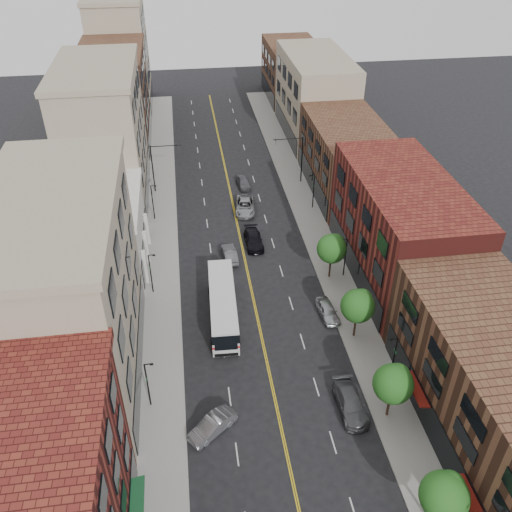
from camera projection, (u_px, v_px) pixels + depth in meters
name	position (u px, v px, depth m)	size (l,w,h in m)	color
ground	(290.00, 470.00, 42.76)	(220.00, 220.00, 0.00)	black
sidewalk_left	(162.00, 238.00, 69.89)	(4.00, 110.00, 0.15)	gray
sidewalk_right	(313.00, 227.00, 72.20)	(4.00, 110.00, 0.15)	gray
bldg_l_tanoffice	(69.00, 297.00, 46.14)	(10.00, 22.00, 18.00)	gray
bldg_l_white	(99.00, 234.00, 63.59)	(10.00, 14.00, 8.00)	silver
bldg_l_far_a	(104.00, 137.00, 74.47)	(10.00, 20.00, 18.00)	gray
bldg_l_far_b	(116.00, 99.00, 91.52)	(10.00, 20.00, 15.00)	#563222
bldg_l_far_c	(121.00, 55.00, 104.65)	(10.00, 16.00, 20.00)	gray
bldg_r_near	(508.00, 404.00, 41.84)	(10.00, 26.00, 10.00)	#563222
bldg_r_mid	(400.00, 229.00, 60.69)	(10.00, 22.00, 12.00)	#581A17
bldg_r_far_a	(347.00, 158.00, 78.26)	(10.00, 20.00, 10.00)	#563222
bldg_r_far_b	(315.00, 96.00, 94.10)	(10.00, 22.00, 14.00)	gray
bldg_r_far_c	(292.00, 71.00, 111.15)	(10.00, 18.00, 11.00)	#563222
tree_r_0	(445.00, 494.00, 36.67)	(3.40, 3.40, 5.59)	black
tree_r_1	(394.00, 382.00, 44.76)	(3.40, 3.40, 5.59)	black
tree_r_2	(358.00, 305.00, 52.85)	(3.40, 3.40, 5.59)	black
tree_r_3	(332.00, 248.00, 60.95)	(3.40, 3.40, 5.59)	black
lamp_l_1	(148.00, 382.00, 46.26)	(0.81, 0.55, 5.05)	black
lamp_l_2	(151.00, 271.00, 59.21)	(0.81, 0.55, 5.05)	black
lamp_l_3	(153.00, 200.00, 72.16)	(0.81, 0.55, 5.05)	black
lamp_r_1	(394.00, 356.00, 48.79)	(0.81, 0.55, 5.05)	black
lamp_r_2	(345.00, 255.00, 61.73)	(0.81, 0.55, 5.05)	black
lamp_r_3	(313.00, 189.00, 74.68)	(0.81, 0.55, 5.05)	black
signal_mast_left	(157.00, 163.00, 77.75)	(4.49, 0.18, 7.20)	black
signal_mast_right	(297.00, 154.00, 80.12)	(4.49, 0.18, 7.20)	black
city_bus	(223.00, 304.00, 56.54)	(3.30, 12.27, 3.13)	silver
car_angle_b	(212.00, 426.00, 45.31)	(1.57, 4.49, 1.48)	#999AA0
car_parked_mid	(350.00, 403.00, 47.16)	(2.20, 5.42, 1.57)	#46464A
car_parked_far	(328.00, 311.00, 57.28)	(1.71, 4.26, 1.45)	#AAADB2
car_lane_behind	(230.00, 254.00, 65.91)	(1.53, 4.40, 1.45)	#505156
car_lane_a	(254.00, 240.00, 68.38)	(2.12, 5.22, 1.51)	black
car_lane_b	(245.00, 206.00, 75.28)	(2.69, 5.83, 1.62)	gray
car_lane_c	(243.00, 182.00, 81.29)	(1.72, 4.28, 1.46)	#505055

